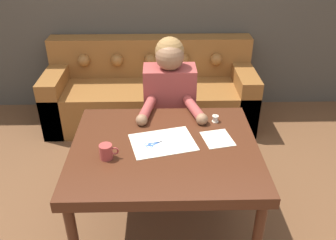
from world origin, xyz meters
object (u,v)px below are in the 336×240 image
Objects in this scene: mug at (106,152)px; couch at (151,93)px; dining_table at (165,156)px; scissors at (156,143)px; thread_spool at (215,119)px; person at (170,111)px.

couch is at bearing 82.96° from mug.
couch is at bearing 94.40° from dining_table.
scissors is 0.48m from thread_spool.
dining_table is 0.54× the size of couch.
mug reaches higher than thread_spool.
thread_spool is (0.41, 0.26, 0.02)m from scissors.
dining_table is 0.46m from thread_spool.
thread_spool is at bearing 32.78° from scissors.
couch reaches higher than dining_table.
thread_spool is (0.47, -1.33, 0.45)m from couch.
person is 0.65m from scissors.
person is 10.73× the size of mug.
mug is at bearing -161.20° from dining_table.
mug is (-0.34, -0.11, 0.12)m from dining_table.
mug is (-0.39, -0.77, 0.17)m from person.
thread_spool is (0.35, 0.29, 0.10)m from dining_table.
mug is at bearing -149.73° from thread_spool.
couch is at bearing 100.23° from person.
dining_table is at bearing -85.60° from couch.
dining_table is at bearing -24.04° from scissors.
dining_table is 0.66m from person.
scissors is at bearing 26.40° from mug.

